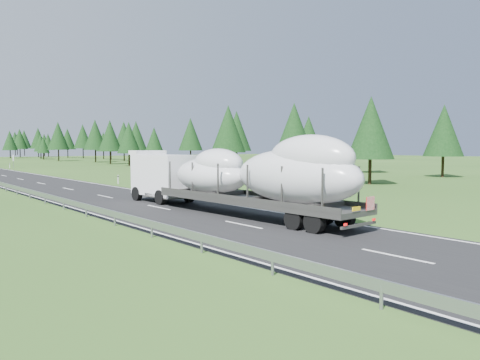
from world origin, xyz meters
TOP-DOWN VIEW (x-y plane):
  - ground at (0.00, 0.00)m, footprint 400.00×400.00m
  - highway_sign at (7.20, 80.00)m, footprint 0.08×0.90m
  - tree_line_right at (40.52, 107.84)m, footprint 27.75×288.66m
  - boat_truck at (2.03, 3.23)m, footprint 3.50×20.75m

SIDE VIEW (x-z plane):
  - ground at x=0.00m, z-range 0.00..0.00m
  - highway_sign at x=7.20m, z-range 0.51..3.11m
  - boat_truck at x=2.03m, z-range 0.07..4.76m
  - tree_line_right at x=40.52m, z-range 0.73..13.33m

